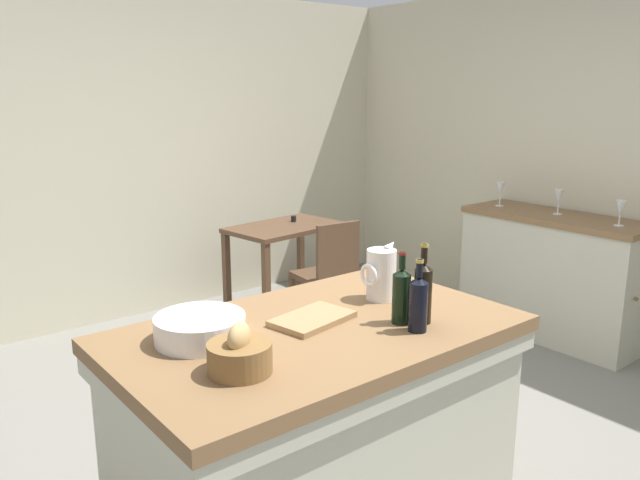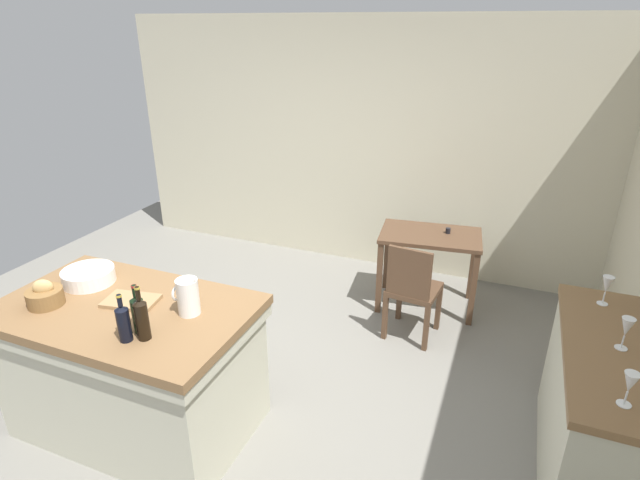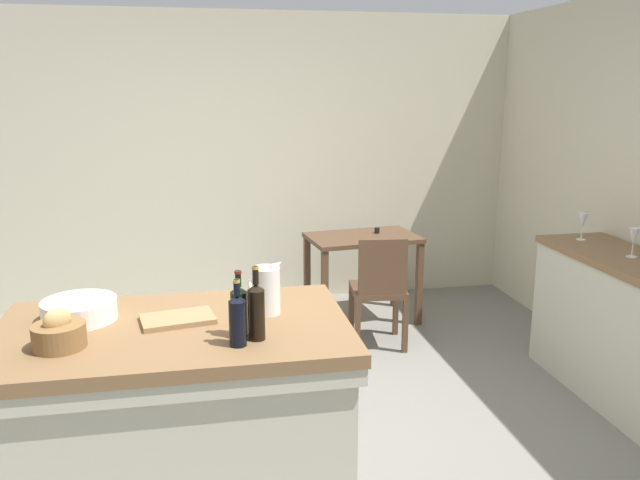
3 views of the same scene
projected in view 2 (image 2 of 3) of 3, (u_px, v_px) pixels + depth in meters
The scene contains 17 objects.
ground_plane at pixel (239, 398), 3.65m from camera, with size 6.76×6.76×0.00m, color slate.
wall_back at pixel (356, 146), 5.34m from camera, with size 5.32×0.12×2.60m, color beige.
island_table at pixel (133, 363), 3.23m from camera, with size 1.57×0.95×0.92m.
side_cabinet at pixel (598, 416), 2.83m from camera, with size 0.52×1.37×0.93m.
writing_desk at pixel (430, 246), 4.61m from camera, with size 0.96×0.66×0.79m.
wooden_chair at pixel (412, 289), 4.17m from camera, with size 0.44×0.44×0.88m.
pitcher at pixel (188, 296), 2.94m from camera, with size 0.17×0.13×0.27m.
wash_bowl at pixel (89, 276), 3.32m from camera, with size 0.33×0.33×0.10m, color white.
bread_basket at pixel (45, 296), 3.06m from camera, with size 0.21×0.21×0.17m.
cutting_board at pixel (131, 301), 3.10m from camera, with size 0.32×0.20×0.02m, color #99754C.
wine_bottle_dark at pixel (142, 318), 2.70m from camera, with size 0.07×0.07×0.32m.
wine_bottle_amber at pixel (138, 313), 2.77m from camera, with size 0.07×0.07×0.29m.
wine_bottle_green at pixel (123, 322), 2.69m from camera, with size 0.07×0.07×0.28m.
wine_glass_far_left at pixel (630, 384), 2.22m from camera, with size 0.07×0.07×0.17m.
wine_glass_left at pixel (627, 328), 2.60m from camera, with size 0.07×0.07×0.18m.
wine_glass_middle at pixel (607, 285), 3.02m from camera, with size 0.07×0.07×0.19m.
wicker_hamper at pixel (35, 358), 3.86m from camera, with size 0.33×0.33×0.28m, color brown.
Camera 2 is at (1.63, -2.45, 2.51)m, focal length 28.16 mm.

